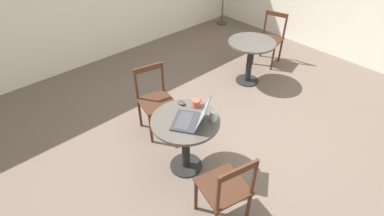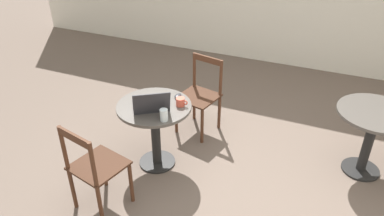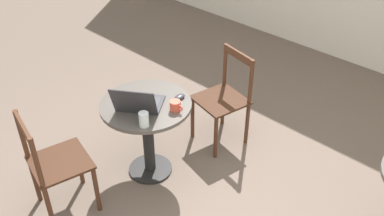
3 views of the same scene
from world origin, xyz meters
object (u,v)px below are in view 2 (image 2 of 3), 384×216
Objects in this scene: chair_near_front at (95,168)px; mouse at (178,96)px; drinking_glass at (164,115)px; chair_near_back at (200,96)px; laptop at (151,105)px; cafe_table_near at (155,120)px; cafe_table_mid at (373,127)px; mug at (181,102)px.

mouse is at bearing 71.48° from chair_near_front.
drinking_glass is (0.06, -0.43, 0.04)m from mouse.
laptop is at bearing -100.32° from chair_near_back.
cafe_table_near is 0.37m from drinking_glass.
mug is (-1.75, -0.62, 0.22)m from cafe_table_mid.
chair_near_front is 8.86× the size of mouse.
mug is (0.07, -0.68, 0.30)m from chair_near_back.
laptop is (0.20, 0.68, 0.31)m from chair_near_front.
drinking_glass reaches higher than mug.
mug is at bearing -56.41° from mouse.
drinking_glass reaches higher than mouse.
chair_near_back is 1.00× the size of chair_near_front.
cafe_table_mid is 2.62m from chair_near_front.
mug is (0.42, 0.85, 0.30)m from chair_near_front.
chair_near_front is 0.77m from laptop.
chair_near_front is 0.75m from drinking_glass.
cafe_table_near is 7.29× the size of mouse.
laptop is 4.03× the size of mug.
chair_near_back is at bearing 177.94° from cafe_table_mid.
chair_near_back reaches higher than mouse.
chair_near_front reaches higher than cafe_table_near.
cafe_table_mid is at bearing 34.16° from chair_near_front.
chair_near_front is at bearing -116.35° from mug.
cafe_table_near is 0.82× the size of chair_near_back.
cafe_table_mid is at bearing 21.91° from laptop.
laptop reaches higher than mouse.
drinking_glass is (0.21, -0.20, 0.23)m from cafe_table_near.
mouse is at bearing 98.17° from drinking_glass.
drinking_glass is at bearing -95.61° from mug.
laptop is 0.23m from drinking_glass.
mug reaches higher than mouse.
mouse is (0.15, 0.23, 0.19)m from cafe_table_near.
mouse is (0.33, 0.99, 0.27)m from chair_near_front.
mug is at bearing 21.35° from cafe_table_near.
cafe_table_mid is 2.14m from laptop.
laptop reaches higher than drinking_glass.
chair_near_back is 0.61m from mouse.
cafe_table_near is 0.33m from mouse.
chair_near_back is at bearing 87.72° from mouse.
drinking_glass is at bearing -152.78° from cafe_table_mid.
chair_near_back is at bearing 92.34° from drinking_glass.
drinking_glass is at bearing 54.83° from chair_near_front.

